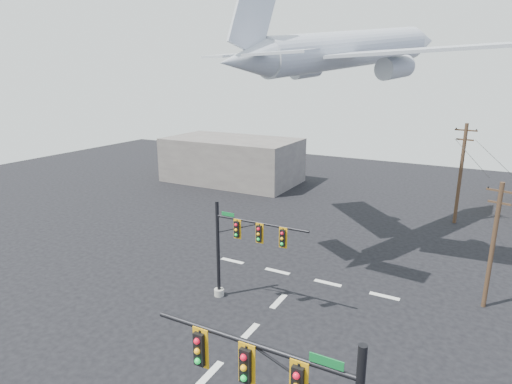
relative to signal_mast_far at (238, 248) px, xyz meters
The scene contains 8 objects.
ground 8.06m from the signal_mast_far, 71.22° to the right, with size 120.00×120.00×0.00m, color black.
lane_markings 4.62m from the signal_mast_far, 31.61° to the right, with size 14.00×21.20×0.01m.
signal_mast_far is the anchor object (origin of this frame).
utility_pole_a 15.81m from the signal_mast_far, 26.07° to the left, with size 1.62×0.56×8.26m.
utility_pole_b 26.34m from the signal_mast_far, 64.66° to the left, with size 2.01×0.53×9.99m.
power_lines 20.49m from the signal_mast_far, 50.36° to the left, with size 4.60×16.83×0.03m.
airliner 17.86m from the signal_mast_far, 77.42° to the left, with size 22.41×24.40×6.57m.
building_left 33.35m from the signal_mast_far, 122.07° to the left, with size 18.00×10.00×6.00m, color slate.
Camera 1 is at (10.64, -14.94, 14.39)m, focal length 30.00 mm.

